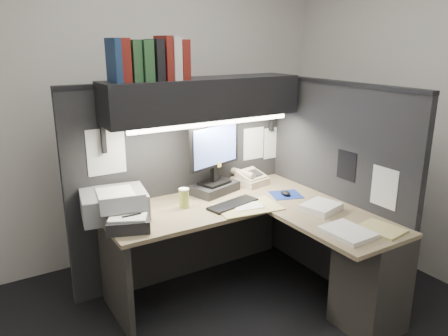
% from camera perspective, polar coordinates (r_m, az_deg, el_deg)
% --- Properties ---
extents(floor, '(3.50, 3.50, 0.00)m').
position_cam_1_polar(floor, '(3.23, 2.52, -20.14)').
color(floor, black).
rests_on(floor, ground).
extents(wall_back, '(3.50, 0.04, 2.70)m').
position_cam_1_polar(wall_back, '(3.97, -9.58, 7.88)').
color(wall_back, silver).
rests_on(wall_back, floor).
extents(wall_right, '(0.04, 3.00, 2.70)m').
position_cam_1_polar(wall_right, '(3.91, 24.70, 6.50)').
color(wall_right, silver).
rests_on(wall_right, floor).
extents(partition_back, '(1.90, 0.06, 1.60)m').
position_cam_1_polar(partition_back, '(3.59, -5.25, -1.86)').
color(partition_back, black).
rests_on(partition_back, floor).
extents(partition_right, '(0.06, 1.50, 1.60)m').
position_cam_1_polar(partition_right, '(3.56, 14.23, -2.52)').
color(partition_right, black).
rests_on(partition_right, floor).
extents(desk, '(1.70, 1.53, 0.73)m').
position_cam_1_polar(desk, '(3.22, 9.06, -11.19)').
color(desk, '#8E7E5A').
rests_on(desk, floor).
extents(overhead_shelf, '(1.55, 0.34, 0.30)m').
position_cam_1_polar(overhead_shelf, '(3.33, -2.68, 9.10)').
color(overhead_shelf, black).
rests_on(overhead_shelf, partition_back).
extents(task_light_tube, '(1.32, 0.04, 0.04)m').
position_cam_1_polar(task_light_tube, '(3.23, -1.43, 5.85)').
color(task_light_tube, white).
rests_on(task_light_tube, overhead_shelf).
extents(monitor, '(0.51, 0.33, 0.57)m').
position_cam_1_polar(monitor, '(3.48, -1.24, 0.29)').
color(monitor, black).
rests_on(monitor, desk).
extents(keyboard, '(0.44, 0.22, 0.02)m').
position_cam_1_polar(keyboard, '(3.28, 1.18, -4.74)').
color(keyboard, black).
rests_on(keyboard, desk).
extents(mousepad, '(0.29, 0.27, 0.00)m').
position_cam_1_polar(mousepad, '(3.53, 8.10, -3.47)').
color(mousepad, navy).
rests_on(mousepad, desk).
extents(mouse, '(0.07, 0.10, 0.04)m').
position_cam_1_polar(mouse, '(3.50, 8.04, -3.26)').
color(mouse, black).
rests_on(mouse, mousepad).
extents(telephone, '(0.29, 0.30, 0.10)m').
position_cam_1_polar(telephone, '(3.75, 3.44, -1.39)').
color(telephone, beige).
rests_on(telephone, desk).
extents(coffee_cup, '(0.08, 0.08, 0.14)m').
position_cam_1_polar(coffee_cup, '(3.24, -5.24, -4.00)').
color(coffee_cup, '#D3CA54').
rests_on(coffee_cup, desk).
extents(printer, '(0.50, 0.45, 0.18)m').
position_cam_1_polar(printer, '(3.16, -14.17, -4.57)').
color(printer, gray).
rests_on(printer, desk).
extents(notebook_stack, '(0.34, 0.31, 0.08)m').
position_cam_1_polar(notebook_stack, '(2.94, -12.37, -7.05)').
color(notebook_stack, black).
rests_on(notebook_stack, desk).
extents(open_folder, '(0.51, 0.37, 0.01)m').
position_cam_1_polar(open_folder, '(3.24, 3.12, -5.10)').
color(open_folder, tan).
rests_on(open_folder, desk).
extents(paper_stack_a, '(0.31, 0.28, 0.05)m').
position_cam_1_polar(paper_stack_a, '(3.25, 12.54, -5.03)').
color(paper_stack_a, white).
rests_on(paper_stack_a, desk).
extents(paper_stack_b, '(0.25, 0.31, 0.03)m').
position_cam_1_polar(paper_stack_b, '(2.91, 15.86, -8.08)').
color(paper_stack_b, white).
rests_on(paper_stack_b, desk).
extents(manila_stack, '(0.25, 0.30, 0.02)m').
position_cam_1_polar(manila_stack, '(3.05, 19.86, -7.52)').
color(manila_stack, tan).
rests_on(manila_stack, desk).
extents(binder_row, '(0.54, 0.25, 0.30)m').
position_cam_1_polar(binder_row, '(3.11, -9.86, 13.77)').
color(binder_row, navy).
rests_on(binder_row, overhead_shelf).
extents(pinned_papers, '(1.76, 1.31, 0.51)m').
position_cam_1_polar(pinned_papers, '(3.41, 3.34, 1.62)').
color(pinned_papers, white).
rests_on(pinned_papers, partition_back).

